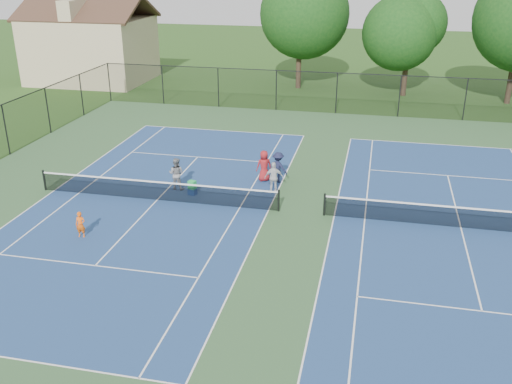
% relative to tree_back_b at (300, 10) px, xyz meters
% --- Properties ---
extents(ground, '(140.00, 140.00, 0.00)m').
position_rel_tree_back_b_xyz_m(ground, '(4.00, -26.00, -6.60)').
color(ground, '#234716').
rests_on(ground, ground).
extents(court_pad, '(36.00, 36.00, 0.01)m').
position_rel_tree_back_b_xyz_m(court_pad, '(4.00, -26.00, -6.59)').
color(court_pad, '#345A32').
rests_on(court_pad, ground).
extents(tennis_court_left, '(12.00, 23.83, 1.07)m').
position_rel_tree_back_b_xyz_m(tennis_court_left, '(-3.00, -26.00, -6.50)').
color(tennis_court_left, navy).
rests_on(tennis_court_left, ground).
extents(tennis_court_right, '(12.00, 23.83, 1.07)m').
position_rel_tree_back_b_xyz_m(tennis_court_right, '(11.00, -26.00, -6.50)').
color(tennis_court_right, navy).
rests_on(tennis_court_right, ground).
extents(perimeter_fence, '(36.08, 36.08, 3.02)m').
position_rel_tree_back_b_xyz_m(perimeter_fence, '(4.00, -26.00, -4.99)').
color(perimeter_fence, black).
rests_on(perimeter_fence, ground).
extents(tree_back_b, '(7.60, 7.60, 10.03)m').
position_rel_tree_back_b_xyz_m(tree_back_b, '(0.00, 0.00, 0.00)').
color(tree_back_b, '#2D2116').
rests_on(tree_back_b, ground).
extents(tree_back_c, '(6.00, 6.00, 8.40)m').
position_rel_tree_back_b_xyz_m(tree_back_c, '(9.00, -1.00, -1.11)').
color(tree_back_c, '#2D2116').
rests_on(tree_back_c, ground).
extents(clapboard_house, '(10.80, 8.10, 7.65)m').
position_rel_tree_back_b_xyz_m(clapboard_house, '(-19.00, -1.00, -3.50)').
color(clapboard_house, tan).
rests_on(clapboard_house, ground).
extents(child_player, '(0.44, 0.31, 1.13)m').
position_rel_tree_back_b_xyz_m(child_player, '(-4.67, -30.28, -6.03)').
color(child_player, '#FB5E10').
rests_on(child_player, ground).
extents(instructor, '(0.83, 0.66, 1.64)m').
position_rel_tree_back_b_xyz_m(instructor, '(-2.53, -24.44, -5.77)').
color(instructor, gray).
rests_on(instructor, ground).
extents(bystander_a, '(1.00, 0.64, 1.59)m').
position_rel_tree_back_b_xyz_m(bystander_a, '(2.31, -23.84, -5.80)').
color(bystander_a, silver).
rests_on(bystander_a, ground).
extents(bystander_b, '(1.21, 0.98, 1.63)m').
position_rel_tree_back_b_xyz_m(bystander_b, '(2.27, -22.42, -5.78)').
color(bystander_b, '#191C38').
rests_on(bystander_b, ground).
extents(bystander_c, '(0.95, 0.83, 1.64)m').
position_rel_tree_back_b_xyz_m(bystander_c, '(1.53, -22.39, -5.77)').
color(bystander_c, maroon).
rests_on(bystander_c, ground).
extents(ball_crate, '(0.44, 0.39, 0.32)m').
position_rel_tree_back_b_xyz_m(ball_crate, '(-1.54, -24.98, -6.44)').
color(ball_crate, navy).
rests_on(ball_crate, ground).
extents(ball_hopper, '(0.40, 0.36, 0.41)m').
position_rel_tree_back_b_xyz_m(ball_hopper, '(-1.54, -24.98, -6.07)').
color(ball_hopper, green).
rests_on(ball_hopper, ball_crate).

